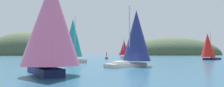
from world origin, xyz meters
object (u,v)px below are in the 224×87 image
(sailboat_teal_sail, at_px, (73,40))
(sailboat_navy_sail, at_px, (136,37))
(sailboat_red_spinnaker, at_px, (208,46))
(channel_buoy, at_px, (107,58))
(sailboat_pink_spinnaker, at_px, (51,24))
(sailboat_crimson_sail, at_px, (124,48))
(sailboat_orange_sail, at_px, (44,43))

(sailboat_teal_sail, relative_size, sailboat_navy_sail, 1.12)
(sailboat_teal_sail, height_order, sailboat_red_spinnaker, sailboat_teal_sail)
(sailboat_navy_sail, relative_size, channel_buoy, 3.56)
(sailboat_teal_sail, distance_m, sailboat_navy_sail, 19.82)
(sailboat_red_spinnaker, bearing_deg, sailboat_pink_spinnaker, -135.84)
(sailboat_crimson_sail, bearing_deg, sailboat_teal_sail, -117.04)
(sailboat_crimson_sail, xyz_separation_m, channel_buoy, (-8.42, -15.73, -3.50))
(channel_buoy, bearing_deg, sailboat_orange_sail, -135.32)
(sailboat_teal_sail, bearing_deg, sailboat_pink_spinnaker, -89.27)
(sailboat_navy_sail, bearing_deg, sailboat_orange_sail, 133.69)
(sailboat_pink_spinnaker, height_order, sailboat_red_spinnaker, sailboat_pink_spinnaker)
(sailboat_red_spinnaker, bearing_deg, sailboat_teal_sail, -167.78)
(sailboat_orange_sail, xyz_separation_m, channel_buoy, (16.42, 16.24, -4.09))
(sailboat_pink_spinnaker, height_order, sailboat_crimson_sail, sailboat_pink_spinnaker)
(sailboat_orange_sail, bearing_deg, sailboat_navy_sail, -46.31)
(sailboat_crimson_sail, height_order, sailboat_navy_sail, sailboat_navy_sail)
(sailboat_crimson_sail, relative_size, channel_buoy, 3.13)
(sailboat_pink_spinnaker, xyz_separation_m, channel_buoy, (8.93, 47.46, -4.43))
(sailboat_crimson_sail, height_order, sailboat_red_spinnaker, sailboat_red_spinnaker)
(sailboat_teal_sail, height_order, channel_buoy, sailboat_teal_sail)
(sailboat_pink_spinnaker, xyz_separation_m, sailboat_teal_sail, (-0.36, 28.47, 0.35))
(sailboat_orange_sail, bearing_deg, sailboat_crimson_sail, 52.15)
(sailboat_crimson_sail, distance_m, sailboat_navy_sail, 51.53)
(sailboat_navy_sail, height_order, channel_buoy, sailboat_navy_sail)
(sailboat_pink_spinnaker, height_order, channel_buoy, sailboat_pink_spinnaker)
(sailboat_red_spinnaker, distance_m, sailboat_navy_sail, 36.60)
(sailboat_orange_sail, bearing_deg, sailboat_red_spinnaker, 6.95)
(sailboat_orange_sail, bearing_deg, sailboat_teal_sail, -21.13)
(sailboat_pink_spinnaker, relative_size, sailboat_red_spinnaker, 1.21)
(sailboat_crimson_sail, bearing_deg, sailboat_orange_sail, -127.85)
(sailboat_crimson_sail, distance_m, sailboat_red_spinnaker, 33.45)
(sailboat_orange_sail, distance_m, sailboat_teal_sail, 7.67)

